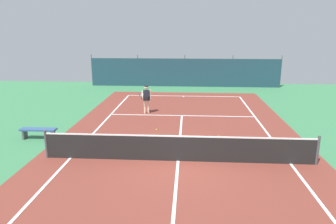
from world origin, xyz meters
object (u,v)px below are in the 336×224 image
Objects in this scene: tennis_player at (146,97)px; tennis_ball_midcourt at (97,135)px; tennis_ball_near_player at (219,136)px; tennis_net at (178,148)px; courtside_bench at (39,131)px; parked_car at (228,73)px; tennis_ball_by_sideline at (156,130)px.

tennis_player reaches higher than tennis_ball_midcourt.
tennis_net is at bearing -121.90° from tennis_ball_near_player.
courtside_bench is at bearing -174.52° from tennis_ball_near_player.
tennis_ball_near_player is 16.52m from parked_car.
courtside_bench is (-5.13, -1.61, 0.34)m from tennis_ball_by_sideline.
tennis_player is at bearing 133.78° from tennis_ball_near_player.
courtside_bench is (-2.46, -0.57, 0.34)m from tennis_ball_midcourt.
tennis_ball_by_sideline is at bearing 98.43° from tennis_player.
tennis_ball_near_player and tennis_ball_by_sideline have the same top height.
tennis_ball_near_player is at bearing 2.11° from tennis_ball_midcourt.
tennis_ball_near_player is 5.61m from tennis_ball_midcourt.
tennis_net is 4.68m from tennis_ball_midcourt.
tennis_player is 0.38× the size of parked_car.
tennis_net is 6.17× the size of tennis_player.
tennis_ball_by_sideline is 0.02× the size of parked_car.
tennis_ball_by_sideline is at bearing 74.21° from parked_car.
tennis_ball_by_sideline is (-2.94, 0.84, 0.00)m from tennis_ball_near_player.
tennis_ball_near_player is at bearing -15.95° from tennis_ball_by_sideline.
tennis_net is 6.33× the size of courtside_bench.
courtside_bench reaches higher than tennis_ball_by_sideline.
tennis_player is 5.63m from tennis_ball_near_player.
tennis_ball_near_player is at bearing 58.10° from tennis_net.
tennis_ball_midcourt is 1.00× the size of tennis_ball_by_sideline.
tennis_ball_midcourt is at bearing 145.85° from tennis_net.
parked_car is (6.14, 12.33, -0.12)m from tennis_player.
parked_car is 20.01m from courtside_bench.
tennis_player is at bearing 66.41° from parked_car.
tennis_ball_midcourt and tennis_ball_by_sideline have the same top height.
parked_car reaches higher than tennis_ball_by_sideline.
tennis_net is 19.58m from parked_car.
tennis_player reaches higher than courtside_bench.
tennis_ball_midcourt is 0.04× the size of courtside_bench.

